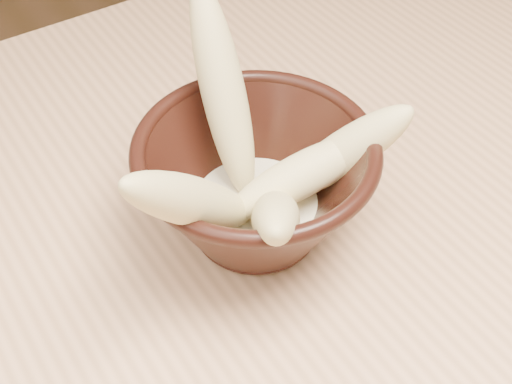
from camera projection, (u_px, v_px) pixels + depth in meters
table at (133, 384)px, 0.57m from camera, size 1.20×0.80×0.75m
bowl at (256, 184)px, 0.53m from camera, size 0.18×0.18×0.10m
milk_puddle at (256, 206)px, 0.55m from camera, size 0.10×0.10×0.01m
banana_upright at (223, 91)px, 0.53m from camera, size 0.05×0.12×0.16m
banana_left at (194, 202)px, 0.47m from camera, size 0.14×0.07×0.14m
banana_right at (344, 153)px, 0.53m from camera, size 0.11×0.08×0.11m
banana_across at (300, 176)px, 0.52m from camera, size 0.13×0.05×0.06m
banana_front at (276, 217)px, 0.49m from camera, size 0.09×0.11×0.10m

